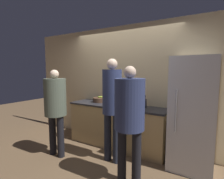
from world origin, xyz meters
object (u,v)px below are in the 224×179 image
refrigerator (193,114)px  cup_white (108,101)px  fruit_bowl (100,100)px  utensil_crock (124,100)px  person_center (112,102)px  cup_red (142,104)px  bottle_dark (145,103)px  person_right (129,113)px  bottle_red (113,103)px  person_left (55,104)px

refrigerator → cup_white: bearing=174.8°
fruit_bowl → utensil_crock: size_ratio=0.99×
person_center → cup_red: (0.26, 0.74, -0.14)m
bottle_dark → person_center: bearing=-119.3°
person_right → fruit_bowl: size_ratio=5.55×
cup_white → cup_red: bearing=4.0°
bottle_red → cup_white: size_ratio=1.79×
person_right → cup_red: 1.19m
bottle_red → person_left: bearing=-131.4°
person_left → person_right: 1.56m
person_center → bottle_dark: 0.74m
person_left → bottle_red: size_ratio=9.80×
person_center → cup_white: 0.88m
bottle_dark → cup_red: 0.15m
person_center → cup_red: person_center is taller
utensil_crock → cup_white: utensil_crock is taller
person_right → person_left: bearing=178.6°
person_right → bottle_dark: size_ratio=6.75×
person_center → utensil_crock: person_center is taller
bottle_dark → refrigerator: bearing=-7.3°
refrigerator → person_center: bearing=-157.1°
cup_white → cup_red: 0.79m
person_left → bottle_red: bearing=48.6°
utensil_crock → person_left: bearing=-125.4°
person_right → refrigerator: bearing=53.0°
cup_red → person_center: bearing=-109.2°
bottle_red → bottle_dark: 0.65m
person_center → refrigerator: bearing=22.9°
bottle_dark → person_right: bearing=-80.3°
person_center → utensil_crock: 0.84m
utensil_crock → cup_red: size_ratio=3.45×
person_left → fruit_bowl: person_left is taller
refrigerator → person_center: 1.36m
bottle_dark → bottle_red: bearing=-165.8°
person_right → fruit_bowl: 1.72m
refrigerator → bottle_red: 1.52m
person_right → bottle_dark: 1.07m
cup_red → refrigerator: bearing=-12.3°
person_center → utensil_crock: size_ratio=5.93×
person_center → fruit_bowl: person_center is taller
person_left → person_center: size_ratio=0.90×
cup_red → cup_white: bearing=-176.0°
person_right → bottle_dark: person_right is taller
refrigerator → cup_red: size_ratio=20.70×
fruit_bowl → utensil_crock: bearing=11.2°
fruit_bowl → person_left: bearing=-103.3°
cup_white → person_left: bearing=-115.3°
refrigerator → person_center: size_ratio=1.01×
refrigerator → fruit_bowl: refrigerator is taller
refrigerator → fruit_bowl: (-2.01, 0.17, 0.03)m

